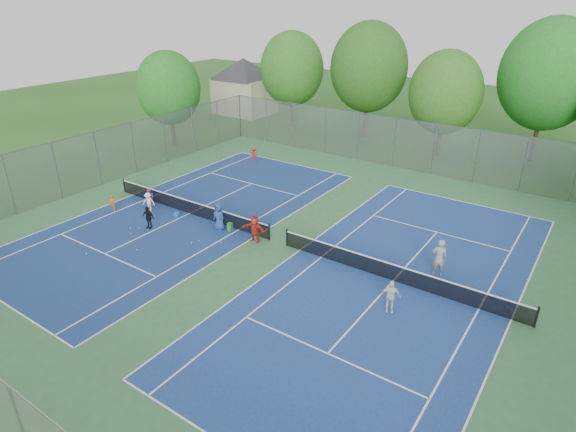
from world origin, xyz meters
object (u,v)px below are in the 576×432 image
object	(u,v)px
net_right	(394,273)
ball_crate	(177,214)
net_left	(189,207)
ball_hopper	(230,227)
instructor	(439,258)

from	to	relation	value
net_right	ball_crate	xyz separation A→B (m)	(-14.37, -0.74, -0.32)
net_right	net_left	bearing A→B (deg)	180.00
net_left	ball_hopper	world-z (taller)	net_left
ball_crate	ball_hopper	size ratio (longest dim) A/B	0.59
net_right	instructor	size ratio (longest dim) A/B	6.44
instructor	ball_hopper	bearing A→B (deg)	-12.60
net_right	ball_crate	size ratio (longest dim) A/B	42.29
net_left	instructor	world-z (taller)	instructor
net_right	instructor	distance (m)	2.41
net_right	ball_hopper	distance (m)	10.25
ball_crate	instructor	bearing A→B (deg)	8.90
ball_hopper	instructor	distance (m)	12.01
ball_crate	instructor	world-z (taller)	instructor
ball_crate	instructor	size ratio (longest dim) A/B	0.15
ball_hopper	net_left	bearing A→B (deg)	174.13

